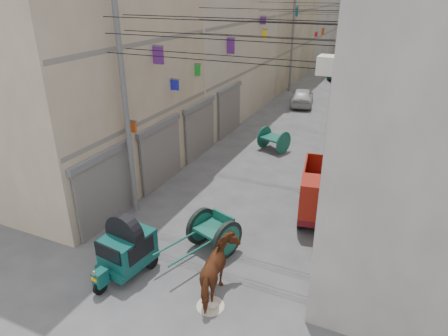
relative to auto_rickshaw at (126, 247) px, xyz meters
The scene contains 15 objects.
building_row_left 32.51m from the auto_rickshaw, 101.64° to the left, with size 8.00×62.00×14.00m.
shutters_left 8.01m from the auto_rickshaw, 107.37° to the left, with size 0.18×14.40×2.88m.
signboards 19.13m from the auto_rickshaw, 85.39° to the left, with size 8.22×40.52×5.67m.
ac_units 9.66m from the auto_rickshaw, 43.47° to the left, with size 0.70×6.55×3.35m.
utility_poles 14.66m from the auto_rickshaw, 83.86° to the left, with size 7.40×22.20×8.00m.
overhead_cables 13.12m from the auto_rickshaw, 82.50° to the left, with size 7.40×22.52×1.12m.
auto_rickshaw is the anchor object (origin of this frame).
tonga_cart 2.90m from the auto_rickshaw, 48.62° to the left, with size 1.99×3.11×1.32m.
mini_truck 7.37m from the auto_rickshaw, 49.35° to the left, with size 2.16×3.81×2.02m.
second_cart 11.70m from the auto_rickshaw, 85.38° to the left, with size 1.70×1.60×1.21m.
feed_sack 3.10m from the auto_rickshaw, ahead, with size 0.49×0.40×0.25m, color beige.
horse 3.03m from the auto_rickshaw, ahead, with size 0.90×1.98×1.68m, color brown.
distant_car_white 21.30m from the auto_rickshaw, 89.83° to the left, with size 1.53×3.80×1.29m, color #B2B2B2.
distant_car_grey 22.25m from the auto_rickshaw, 79.27° to the left, with size 1.26×3.61×1.19m, color #4E524F.
distant_car_green 32.50m from the auto_rickshaw, 89.04° to the left, with size 1.82×4.47×1.30m, color #1F5D4B.
Camera 1 is at (5.34, -5.17, 8.16)m, focal length 32.00 mm.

